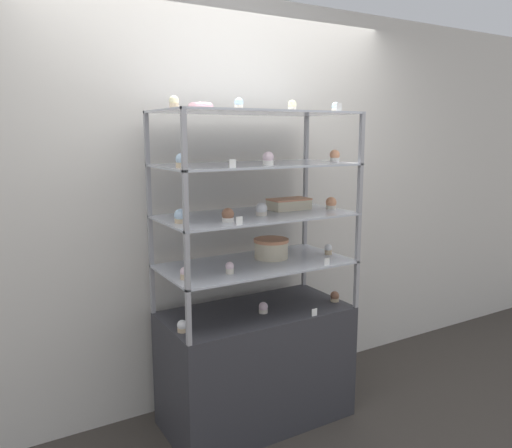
% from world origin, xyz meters
% --- Properties ---
extents(ground_plane, '(20.00, 20.00, 0.00)m').
position_xyz_m(ground_plane, '(0.00, 0.00, 0.00)').
color(ground_plane, '#38332D').
extents(back_wall, '(8.00, 0.05, 2.60)m').
position_xyz_m(back_wall, '(0.00, 0.42, 1.30)').
color(back_wall, silver).
rests_on(back_wall, ground_plane).
extents(display_base, '(1.12, 0.56, 0.71)m').
position_xyz_m(display_base, '(0.00, 0.00, 0.36)').
color(display_base, '#333338').
rests_on(display_base, ground_plane).
extents(display_riser_lower, '(1.12, 0.56, 0.29)m').
position_xyz_m(display_riser_lower, '(0.00, 0.00, 0.98)').
color(display_riser_lower, '#99999E').
rests_on(display_riser_lower, display_base).
extents(display_riser_middle, '(1.12, 0.56, 0.29)m').
position_xyz_m(display_riser_middle, '(0.00, 0.00, 1.28)').
color(display_riser_middle, '#99999E').
rests_on(display_riser_middle, display_riser_lower).
extents(display_riser_upper, '(1.12, 0.56, 0.29)m').
position_xyz_m(display_riser_upper, '(0.00, 0.00, 1.57)').
color(display_riser_upper, '#99999E').
rests_on(display_riser_upper, display_riser_middle).
extents(display_riser_top, '(1.12, 0.56, 0.29)m').
position_xyz_m(display_riser_top, '(0.00, 0.00, 1.86)').
color(display_riser_top, '#99999E').
rests_on(display_riser_top, display_riser_upper).
extents(layer_cake_centerpiece, '(0.21, 0.21, 0.12)m').
position_xyz_m(layer_cake_centerpiece, '(0.14, 0.05, 1.06)').
color(layer_cake_centerpiece, beige).
rests_on(layer_cake_centerpiece, display_riser_lower).
extents(sheet_cake_frosted, '(0.25, 0.14, 0.07)m').
position_xyz_m(sheet_cake_frosted, '(0.27, 0.05, 1.33)').
color(sheet_cake_frosted, beige).
rests_on(sheet_cake_frosted, display_riser_middle).
extents(cupcake_0, '(0.06, 0.06, 0.07)m').
position_xyz_m(cupcake_0, '(-0.51, -0.09, 0.74)').
color(cupcake_0, '#CCB28C').
rests_on(cupcake_0, display_base).
extents(cupcake_1, '(0.06, 0.06, 0.07)m').
position_xyz_m(cupcake_1, '(0.01, -0.06, 0.74)').
color(cupcake_1, beige).
rests_on(cupcake_1, display_base).
extents(cupcake_2, '(0.06, 0.06, 0.07)m').
position_xyz_m(cupcake_2, '(0.51, -0.12, 0.74)').
color(cupcake_2, '#CCB28C').
rests_on(cupcake_2, display_base).
extents(price_tag_0, '(0.04, 0.00, 0.04)m').
position_xyz_m(price_tag_0, '(0.24, -0.26, 0.73)').
color(price_tag_0, white).
rests_on(price_tag_0, display_base).
extents(cupcake_3, '(0.05, 0.05, 0.07)m').
position_xyz_m(cupcake_3, '(-0.49, -0.10, 1.03)').
color(cupcake_3, '#CCB28C').
rests_on(cupcake_3, display_riser_lower).
extents(cupcake_4, '(0.05, 0.05, 0.07)m').
position_xyz_m(cupcake_4, '(-0.24, -0.12, 1.03)').
color(cupcake_4, beige).
rests_on(cupcake_4, display_riser_lower).
extents(cupcake_5, '(0.05, 0.05, 0.07)m').
position_xyz_m(cupcake_5, '(0.50, -0.05, 1.03)').
color(cupcake_5, '#CCB28C').
rests_on(cupcake_5, display_riser_lower).
extents(price_tag_1, '(0.04, 0.00, 0.04)m').
position_xyz_m(price_tag_1, '(0.32, -0.26, 1.02)').
color(price_tag_1, white).
rests_on(price_tag_1, display_riser_lower).
extents(cupcake_6, '(0.07, 0.07, 0.07)m').
position_xyz_m(cupcake_6, '(-0.48, -0.05, 1.33)').
color(cupcake_6, '#CCB28C').
rests_on(cupcake_6, display_riser_middle).
extents(cupcake_7, '(0.07, 0.07, 0.07)m').
position_xyz_m(cupcake_7, '(-0.26, -0.15, 1.33)').
color(cupcake_7, white).
rests_on(cupcake_7, display_riser_middle).
extents(cupcake_8, '(0.07, 0.07, 0.07)m').
position_xyz_m(cupcake_8, '(0.00, -0.06, 1.33)').
color(cupcake_8, beige).
rests_on(cupcake_8, display_riser_middle).
extents(cupcake_9, '(0.07, 0.07, 0.07)m').
position_xyz_m(cupcake_9, '(0.51, -0.06, 1.33)').
color(cupcake_9, beige).
rests_on(cupcake_9, display_riser_middle).
extents(price_tag_2, '(0.04, 0.00, 0.04)m').
position_xyz_m(price_tag_2, '(-0.25, -0.26, 1.31)').
color(price_tag_2, white).
rests_on(price_tag_2, display_riser_middle).
extents(cupcake_10, '(0.06, 0.06, 0.07)m').
position_xyz_m(cupcake_10, '(-0.50, -0.11, 1.62)').
color(cupcake_10, '#CCB28C').
rests_on(cupcake_10, display_riser_upper).
extents(cupcake_11, '(0.06, 0.06, 0.07)m').
position_xyz_m(cupcake_11, '(-0.01, -0.15, 1.62)').
color(cupcake_11, white).
rests_on(cupcake_11, display_riser_upper).
extents(cupcake_12, '(0.06, 0.06, 0.07)m').
position_xyz_m(cupcake_12, '(0.50, -0.09, 1.62)').
color(cupcake_12, white).
rests_on(cupcake_12, display_riser_upper).
extents(price_tag_3, '(0.04, 0.00, 0.04)m').
position_xyz_m(price_tag_3, '(-0.29, -0.26, 1.61)').
color(price_tag_3, white).
rests_on(price_tag_3, display_riser_upper).
extents(cupcake_13, '(0.05, 0.05, 0.06)m').
position_xyz_m(cupcake_13, '(-0.51, -0.06, 1.91)').
color(cupcake_13, '#CCB28C').
rests_on(cupcake_13, display_riser_top).
extents(cupcake_14, '(0.05, 0.05, 0.06)m').
position_xyz_m(cupcake_14, '(-0.16, -0.10, 1.91)').
color(cupcake_14, beige).
rests_on(cupcake_14, display_riser_top).
extents(cupcake_15, '(0.05, 0.05, 0.06)m').
position_xyz_m(cupcake_15, '(0.18, -0.09, 1.91)').
color(cupcake_15, beige).
rests_on(cupcake_15, display_riser_top).
extents(cupcake_16, '(0.05, 0.05, 0.06)m').
position_xyz_m(cupcake_16, '(0.51, -0.07, 1.91)').
color(cupcake_16, beige).
rests_on(cupcake_16, display_riser_top).
extents(price_tag_4, '(0.04, 0.00, 0.04)m').
position_xyz_m(price_tag_4, '(0.38, -0.26, 1.90)').
color(price_tag_4, white).
rests_on(price_tag_4, display_riser_top).
extents(donut_glazed, '(0.14, 0.14, 0.04)m').
position_xyz_m(donut_glazed, '(-0.31, 0.06, 1.90)').
color(donut_glazed, '#EFB2BC').
rests_on(donut_glazed, display_riser_top).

